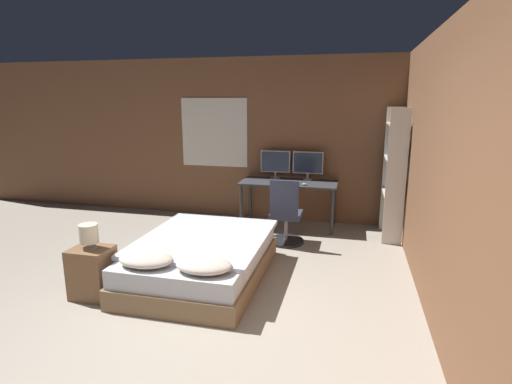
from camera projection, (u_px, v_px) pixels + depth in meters
The scene contains 13 objects.
ground_plane at pixel (164, 351), 3.27m from camera, with size 20.00×20.00×0.00m, color #9E9384.
wall_back at pixel (266, 140), 6.71m from camera, with size 12.00×0.08×2.70m.
wall_side_right at pixel (434, 169), 3.88m from camera, with size 0.06×12.00×2.70m.
bed at pixel (201, 259), 4.55m from camera, with size 1.40×1.93×0.55m.
nightstand at pixel (92, 272), 4.13m from camera, with size 0.40×0.34×0.53m.
bedside_lamp at pixel (89, 234), 4.04m from camera, with size 0.19×0.19×0.26m.
desk at pixel (289, 187), 6.37m from camera, with size 1.52×0.68×0.74m.
monitor_left at pixel (275, 163), 6.58m from camera, with size 0.49×0.16×0.46m.
monitor_right at pixel (308, 164), 6.45m from camera, with size 0.49×0.16×0.46m.
keyboard at pixel (286, 184), 6.13m from camera, with size 0.37×0.13×0.02m.
computer_mouse at pixel (304, 184), 6.06m from camera, with size 0.07×0.05×0.04m.
office_chair at pixel (285, 219), 5.64m from camera, with size 0.52×0.52×0.95m.
bookshelf at pixel (395, 168), 5.71m from camera, with size 0.27×0.72×1.91m.
Camera 1 is at (1.42, -2.63, 2.01)m, focal length 28.00 mm.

